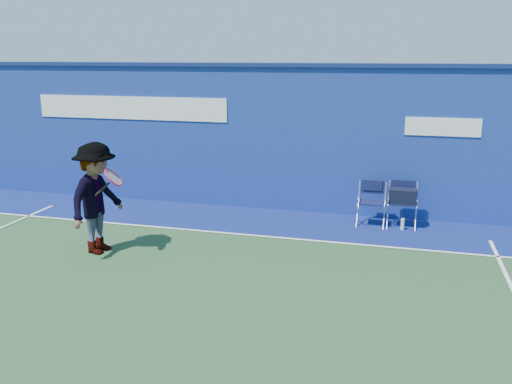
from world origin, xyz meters
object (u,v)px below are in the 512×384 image
(directors_chair_right, at_px, (402,209))
(tennis_player, at_px, (97,198))
(water_bottle, at_px, (403,224))
(directors_chair_left, at_px, (371,211))

(directors_chair_right, xyz_separation_m, tennis_player, (-4.93, -2.71, 0.57))
(directors_chair_right, bearing_deg, water_bottle, -82.09)
(directors_chair_left, height_order, tennis_player, tennis_player)
(directors_chair_left, relative_size, tennis_player, 0.46)
(directors_chair_left, distance_m, directors_chair_right, 0.59)
(directors_chair_left, xyz_separation_m, tennis_player, (-4.35, -2.67, 0.65))
(water_bottle, xyz_separation_m, tennis_player, (-4.96, -2.50, 0.82))
(directors_chair_left, relative_size, directors_chair_right, 0.98)
(water_bottle, bearing_deg, directors_chair_right, 97.91)
(tennis_player, bearing_deg, water_bottle, 26.79)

